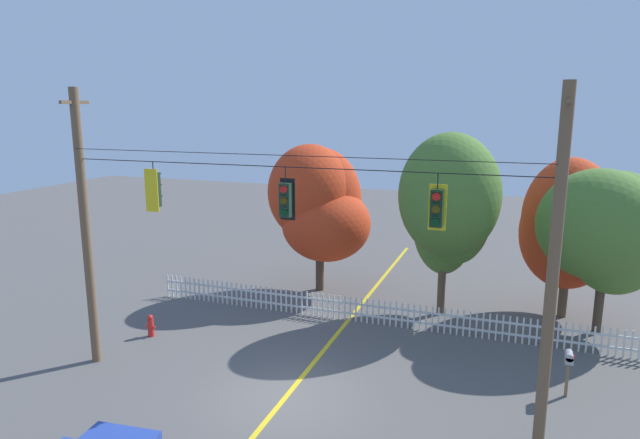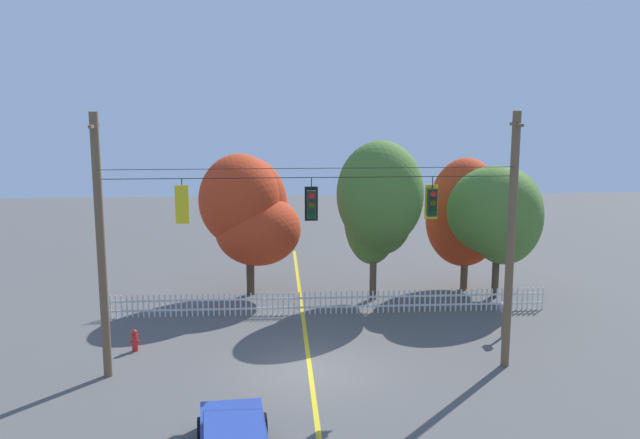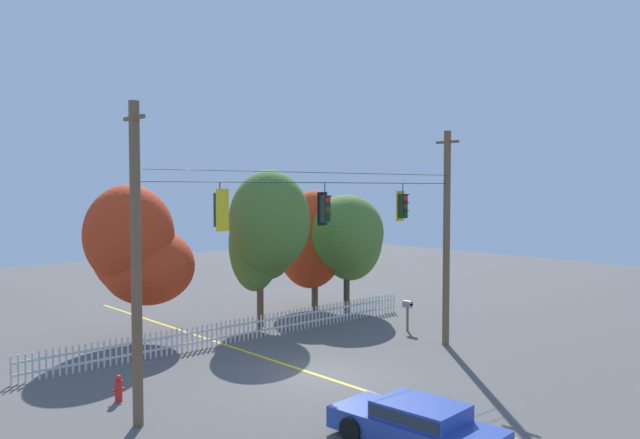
# 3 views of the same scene
# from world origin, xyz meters

# --- Properties ---
(ground) EXTENTS (80.00, 80.00, 0.00)m
(ground) POSITION_xyz_m (0.00, 0.00, 0.00)
(ground) COLOR #565451
(lane_centerline_stripe) EXTENTS (0.16, 36.00, 0.01)m
(lane_centerline_stripe) POSITION_xyz_m (0.00, 0.00, 0.00)
(lane_centerline_stripe) COLOR gold
(lane_centerline_stripe) RESTS_ON ground
(signal_support_span) EXTENTS (13.79, 1.10, 8.75)m
(signal_support_span) POSITION_xyz_m (0.00, -0.00, 4.45)
(signal_support_span) COLOR brown
(signal_support_span) RESTS_ON ground
(traffic_signal_westbound_side) EXTENTS (0.43, 0.38, 1.45)m
(traffic_signal_westbound_side) POSITION_xyz_m (-4.10, -0.01, 5.80)
(traffic_signal_westbound_side) COLOR black
(traffic_signal_northbound_primary) EXTENTS (0.43, 0.38, 1.45)m
(traffic_signal_northbound_primary) POSITION_xyz_m (0.06, 0.01, 5.74)
(traffic_signal_northbound_primary) COLOR black
(traffic_signal_northbound_secondary) EXTENTS (0.43, 0.38, 1.43)m
(traffic_signal_northbound_secondary) POSITION_xyz_m (4.04, 0.01, 5.76)
(traffic_signal_northbound_secondary) COLOR black
(white_picket_fence) EXTENTS (18.73, 0.06, 0.97)m
(white_picket_fence) POSITION_xyz_m (1.09, 6.11, 0.49)
(white_picket_fence) COLOR silver
(white_picket_fence) RESTS_ON ground
(autumn_maple_near_fence) EXTENTS (4.61, 4.09, 6.58)m
(autumn_maple_near_fence) POSITION_xyz_m (-2.33, 9.17, 3.94)
(autumn_maple_near_fence) COLOR #473828
(autumn_maple_near_fence) RESTS_ON ground
(autumn_maple_mid) EXTENTS (3.81, 3.77, 7.26)m
(autumn_maple_mid) POSITION_xyz_m (3.47, 7.82, 4.48)
(autumn_maple_mid) COLOR brown
(autumn_maple_mid) RESTS_ON ground
(autumn_oak_far_east) EXTENTS (3.62, 3.62, 6.32)m
(autumn_oak_far_east) POSITION_xyz_m (7.79, 9.50, 3.63)
(autumn_oak_far_east) COLOR brown
(autumn_oak_far_east) RESTS_ON ground
(autumn_maple_far_west) EXTENTS (4.47, 3.73, 6.09)m
(autumn_maple_far_west) POSITION_xyz_m (8.93, 7.96, 3.94)
(autumn_maple_far_west) COLOR #473828
(autumn_maple_far_west) RESTS_ON ground
(fire_hydrant) EXTENTS (0.38, 0.22, 0.81)m
(fire_hydrant) POSITION_xyz_m (-6.29, 2.25, 0.40)
(fire_hydrant) COLOR red
(fire_hydrant) RESTS_ON ground
(roadside_mailbox) EXTENTS (0.25, 0.44, 1.38)m
(roadside_mailbox) POSITION_xyz_m (7.56, 2.72, 1.12)
(roadside_mailbox) COLOR brown
(roadside_mailbox) RESTS_ON ground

